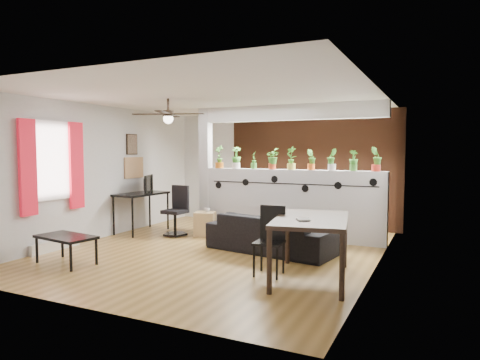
# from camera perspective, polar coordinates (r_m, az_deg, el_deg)

# --- Properties ---
(room_shell) EXTENTS (6.30, 7.10, 2.90)m
(room_shell) POSITION_cam_1_polar(r_m,az_deg,el_deg) (7.28, -2.93, 0.64)
(room_shell) COLOR olive
(room_shell) RESTS_ON ground
(partition_wall) EXTENTS (3.60, 0.18, 1.35)m
(partition_wall) POSITION_cam_1_polar(r_m,az_deg,el_deg) (8.39, 6.81, -3.22)
(partition_wall) COLOR #BCBCC1
(partition_wall) RESTS_ON ground
(ceiling_header) EXTENTS (3.60, 0.18, 0.30)m
(ceiling_header) POSITION_cam_1_polar(r_m,az_deg,el_deg) (8.36, 6.91, 8.94)
(ceiling_header) COLOR silver
(ceiling_header) RESTS_ON room_shell
(pier_column) EXTENTS (0.22, 0.20, 2.60)m
(pier_column) POSITION_cam_1_polar(r_m,az_deg,el_deg) (9.12, -4.61, 1.32)
(pier_column) COLOR #BCBCC1
(pier_column) RESTS_ON ground
(brick_panel) EXTENTS (3.90, 0.05, 2.60)m
(brick_panel) POSITION_cam_1_polar(r_m,az_deg,el_deg) (9.74, 9.59, 1.44)
(brick_panel) COLOR #A0512E
(brick_panel) RESTS_ON ground
(vine_decal) EXTENTS (3.31, 0.01, 0.30)m
(vine_decal) POSITION_cam_1_polar(r_m,az_deg,el_deg) (8.26, 6.62, -0.51)
(vine_decal) COLOR black
(vine_decal) RESTS_ON partition_wall
(window_assembly) EXTENTS (0.09, 1.30, 1.55)m
(window_assembly) POSITION_cam_1_polar(r_m,az_deg,el_deg) (7.94, -23.75, 2.10)
(window_assembly) COLOR white
(window_assembly) RESTS_ON room_shell
(baseboard_heater) EXTENTS (0.08, 1.00, 0.18)m
(baseboard_heater) POSITION_cam_1_polar(r_m,az_deg,el_deg) (8.09, -23.39, -8.00)
(baseboard_heater) COLOR silver
(baseboard_heater) RESTS_ON ground
(corkboard) EXTENTS (0.03, 0.60, 0.45)m
(corkboard) POSITION_cam_1_polar(r_m,az_deg,el_deg) (9.50, -13.96, 1.62)
(corkboard) COLOR #9A704A
(corkboard) RESTS_ON room_shell
(framed_art) EXTENTS (0.03, 0.34, 0.44)m
(framed_art) POSITION_cam_1_polar(r_m,az_deg,el_deg) (9.46, -14.21, 4.63)
(framed_art) COLOR #8C7259
(framed_art) RESTS_ON room_shell
(ceiling_fan) EXTENTS (1.19, 1.19, 0.43)m
(ceiling_fan) POSITION_cam_1_polar(r_m,az_deg,el_deg) (7.45, -9.55, 8.47)
(ceiling_fan) COLOR black
(ceiling_fan) RESTS_ON room_shell
(potted_plant_0) EXTENTS (0.30, 0.27, 0.48)m
(potted_plant_0) POSITION_cam_1_polar(r_m,az_deg,el_deg) (8.96, -2.78, 3.20)
(potted_plant_0) COLOR orange
(potted_plant_0) RESTS_ON partition_wall
(potted_plant_1) EXTENTS (0.28, 0.25, 0.44)m
(potted_plant_1) POSITION_cam_1_polar(r_m,az_deg,el_deg) (8.78, -0.51, 3.07)
(potted_plant_1) COLOR white
(potted_plant_1) RESTS_ON partition_wall
(potted_plant_2) EXTENTS (0.18, 0.21, 0.36)m
(potted_plant_2) POSITION_cam_1_polar(r_m,az_deg,el_deg) (8.61, 1.86, 2.77)
(potted_plant_2) COLOR #449235
(potted_plant_2) RESTS_ON partition_wall
(potted_plant_3) EXTENTS (0.25, 0.27, 0.41)m
(potted_plant_3) POSITION_cam_1_polar(r_m,az_deg,el_deg) (8.46, 4.32, 2.93)
(potted_plant_3) COLOR #B23A1C
(potted_plant_3) RESTS_ON partition_wall
(potted_plant_4) EXTENTS (0.29, 0.30, 0.45)m
(potted_plant_4) POSITION_cam_1_polar(r_m,az_deg,el_deg) (8.33, 6.86, 3.02)
(potted_plant_4) COLOR #D5C84B
(potted_plant_4) RESTS_ON partition_wall
(potted_plant_5) EXTENTS (0.24, 0.21, 0.39)m
(potted_plant_5) POSITION_cam_1_polar(r_m,az_deg,el_deg) (8.21, 9.48, 2.78)
(potted_plant_5) COLOR orange
(potted_plant_5) RESTS_ON partition_wall
(potted_plant_6) EXTENTS (0.26, 0.25, 0.41)m
(potted_plant_6) POSITION_cam_1_polar(r_m,az_deg,el_deg) (8.11, 12.16, 2.79)
(potted_plant_6) COLOR white
(potted_plant_6) RESTS_ON partition_wall
(potted_plant_7) EXTENTS (0.22, 0.19, 0.38)m
(potted_plant_7) POSITION_cam_1_polar(r_m,az_deg,el_deg) (8.03, 14.91, 2.63)
(potted_plant_7) COLOR #41832F
(potted_plant_7) RESTS_ON partition_wall
(potted_plant_8) EXTENTS (0.28, 0.26, 0.44)m
(potted_plant_8) POSITION_cam_1_polar(r_m,az_deg,el_deg) (7.97, 17.71, 2.77)
(potted_plant_8) COLOR red
(potted_plant_8) RESTS_ON partition_wall
(sofa) EXTENTS (2.19, 1.16, 0.61)m
(sofa) POSITION_cam_1_polar(r_m,az_deg,el_deg) (7.35, 4.14, -7.17)
(sofa) COLOR black
(sofa) RESTS_ON ground
(cube_shelf) EXTENTS (0.49, 0.46, 0.49)m
(cube_shelf) POSITION_cam_1_polar(r_m,az_deg,el_deg) (8.66, -4.70, -5.87)
(cube_shelf) COLOR tan
(cube_shelf) RESTS_ON ground
(cup) EXTENTS (0.14, 0.14, 0.09)m
(cup) POSITION_cam_1_polar(r_m,az_deg,el_deg) (8.59, -4.42, -4.01)
(cup) COLOR gray
(cup) RESTS_ON cube_shelf
(computer_desk) EXTENTS (0.70, 1.20, 0.83)m
(computer_desk) POSITION_cam_1_polar(r_m,az_deg,el_deg) (9.21, -13.01, -2.17)
(computer_desk) COLOR black
(computer_desk) RESTS_ON ground
(monitor) EXTENTS (0.35, 0.20, 0.20)m
(monitor) POSITION_cam_1_polar(r_m,az_deg,el_deg) (9.31, -12.45, -0.98)
(monitor) COLOR black
(monitor) RESTS_ON computer_desk
(office_chair) EXTENTS (0.52, 0.52, 0.99)m
(office_chair) POSITION_cam_1_polar(r_m,az_deg,el_deg) (8.74, -8.43, -4.52)
(office_chair) COLOR black
(office_chair) RESTS_ON ground
(dining_table) EXTENTS (1.19, 1.67, 0.84)m
(dining_table) POSITION_cam_1_polar(r_m,az_deg,el_deg) (5.78, 9.48, -5.82)
(dining_table) COLOR black
(dining_table) RESTS_ON ground
(book) EXTENTS (0.24, 0.26, 0.02)m
(book) POSITION_cam_1_polar(r_m,az_deg,el_deg) (5.51, 7.63, -5.24)
(book) COLOR gray
(book) RESTS_ON dining_table
(folding_chair) EXTENTS (0.41, 0.41, 0.95)m
(folding_chair) POSITION_cam_1_polar(r_m,az_deg,el_deg) (6.01, 4.15, -7.18)
(folding_chair) COLOR black
(folding_chair) RESTS_ON ground
(coffee_table) EXTENTS (0.99, 0.64, 0.43)m
(coffee_table) POSITION_cam_1_polar(r_m,az_deg,el_deg) (7.05, -22.19, -7.26)
(coffee_table) COLOR black
(coffee_table) RESTS_ON ground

